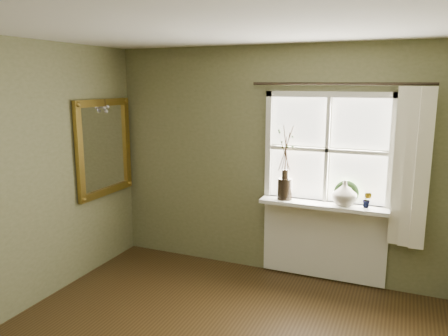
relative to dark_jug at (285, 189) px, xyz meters
name	(u,v)px	position (x,y,z in m)	size (l,w,h in m)	color
ceiling	(180,15)	(-0.13, -2.12, 1.56)	(4.50, 4.50, 0.00)	silver
wall_back	(279,162)	(-0.13, 0.18, 0.26)	(4.00, 0.10, 2.60)	#696A46
window_frame	(327,150)	(0.42, 0.11, 0.44)	(1.36, 0.06, 1.24)	white
window_sill	(323,205)	(0.42, 0.00, -0.14)	(1.36, 0.26, 0.04)	white
window_apron	(323,240)	(0.42, 0.11, -0.58)	(1.36, 0.04, 0.88)	white
dark_jug	(285,189)	(0.00, 0.00, 0.00)	(0.16, 0.16, 0.23)	black
cream_vase	(345,193)	(0.64, 0.00, 0.02)	(0.26, 0.26, 0.27)	beige
wreath	(346,195)	(0.66, 0.04, -0.02)	(0.26, 0.26, 0.06)	#243F1C
potted_plant_left	(281,192)	(-0.04, 0.00, -0.04)	(0.08, 0.05, 0.15)	#243F1C
potted_plant_right	(367,200)	(0.87, 0.00, -0.03)	(0.09, 0.08, 0.17)	#243F1C
curtain	(411,168)	(1.26, 0.01, 0.33)	(0.36, 0.12, 1.59)	silver
curtain_rod	(339,84)	(0.52, 0.05, 1.14)	(0.03, 0.03, 1.84)	black
gilt_mirror	(104,147)	(-2.09, -0.42, 0.40)	(0.10, 0.95, 1.14)	white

